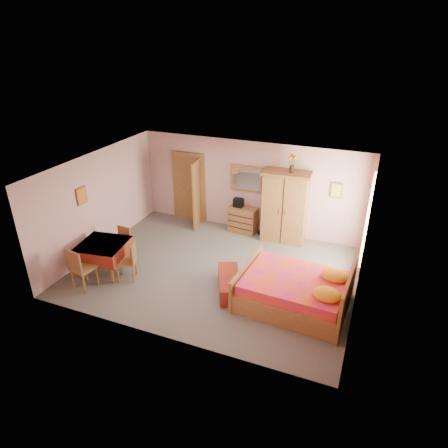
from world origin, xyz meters
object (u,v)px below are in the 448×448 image
at_px(stereo, 238,203).
at_px(chair_west, 82,250).
at_px(floor_lamp, 263,205).
at_px(sunflower_vase, 292,163).
at_px(dining_table, 105,258).
at_px(bed, 294,283).
at_px(chair_north, 121,244).
at_px(bench, 229,284).
at_px(chair_east, 126,261).
at_px(chest_of_drawers, 243,220).
at_px(wall_mirror, 246,179).
at_px(chair_south, 83,267).
at_px(wardrobe, 284,207).

height_order(stereo, chair_west, stereo).
bearing_deg(stereo, floor_lamp, 4.35).
bearing_deg(sunflower_vase, dining_table, -138.79).
xyz_separation_m(bed, chair_north, (-4.49, 0.22, -0.11)).
relative_size(bench, chair_east, 1.28).
bearing_deg(chest_of_drawers, wall_mirror, 94.76).
bearing_deg(chair_west, sunflower_vase, 121.72).
xyz_separation_m(bench, chair_north, (-3.06, 0.32, 0.21)).
xyz_separation_m(chest_of_drawers, chair_south, (-2.37, -3.95, 0.13)).
bearing_deg(bed, dining_table, -170.85).
height_order(dining_table, chair_east, chair_east).
relative_size(dining_table, chair_north, 1.29).
xyz_separation_m(wall_mirror, stereo, (-0.15, -0.20, -0.67)).
bearing_deg(wardrobe, bed, -74.35).
xyz_separation_m(wall_mirror, floor_lamp, (0.55, -0.14, -0.66)).
bearing_deg(wardrobe, chair_south, -135.95).
xyz_separation_m(dining_table, chair_south, (-0.04, -0.69, 0.12)).
bearing_deg(chair_east, wardrobe, -64.52).
distance_m(wardrobe, bench, 2.98).
distance_m(wall_mirror, chair_west, 4.72).
relative_size(chest_of_drawers, chair_south, 0.78).
bearing_deg(chair_north, chair_south, 91.84).
xyz_separation_m(chest_of_drawers, dining_table, (-2.34, -3.26, 0.01)).
relative_size(floor_lamp, wardrobe, 0.90).
xyz_separation_m(chest_of_drawers, chair_east, (-1.68, -3.32, 0.09)).
distance_m(chest_of_drawers, wardrobe, 1.35).
height_order(bed, chair_east, bed).
bearing_deg(stereo, chair_south, -119.25).
bearing_deg(stereo, chest_of_drawers, -5.21).
height_order(chest_of_drawers, chair_west, chair_west).
xyz_separation_m(floor_lamp, chair_south, (-2.92, -4.02, -0.38)).
distance_m(chair_north, chair_east, 1.00).
height_order(floor_lamp, bench, floor_lamp).
relative_size(wall_mirror, chair_south, 0.90).
bearing_deg(bench, sunflower_vase, 78.06).
distance_m(wall_mirror, sunflower_vase, 1.50).
xyz_separation_m(sunflower_vase, chair_south, (-3.68, -3.89, -1.71)).
bearing_deg(bench, stereo, 106.54).
distance_m(stereo, chair_west, 4.36).
distance_m(wardrobe, sunflower_vase, 1.24).
relative_size(chest_of_drawers, bench, 0.66).
relative_size(floor_lamp, chair_west, 2.06).
bearing_deg(chest_of_drawers, wardrobe, 1.74).
relative_size(wall_mirror, bench, 0.76).
distance_m(bed, dining_table, 4.50).
relative_size(wardrobe, bed, 0.88).
height_order(chest_of_drawers, chair_south, chair_south).
relative_size(sunflower_vase, chair_south, 0.47).
height_order(chest_of_drawers, stereo, stereo).
height_order(wall_mirror, dining_table, wall_mirror).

